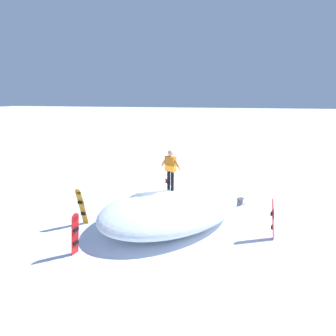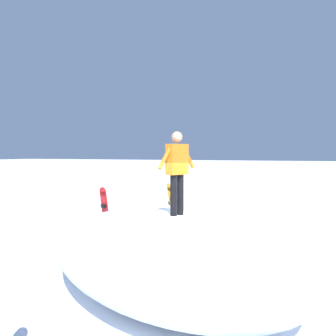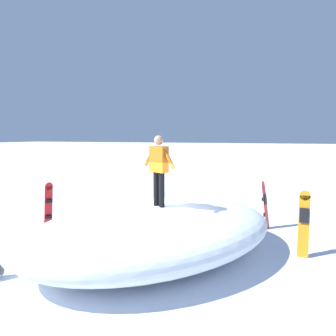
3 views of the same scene
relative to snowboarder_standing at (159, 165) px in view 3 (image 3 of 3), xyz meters
The scene contains 6 objects.
ground 2.45m from the snowboarder_standing, 138.17° to the right, with size 240.00×240.00×0.00m, color white.
snow_mound 1.74m from the snowboarder_standing, 43.41° to the left, with size 6.85×4.41×1.38m, color white.
snowboarder_standing is the anchor object (origin of this frame).
snowboard_primary_upright 4.57m from the snowboarder_standing, 37.07° to the right, with size 0.36×0.33×1.62m.
snowboard_secondary_upright 4.53m from the snowboarder_standing, 79.58° to the left, with size 0.33×0.31×1.65m.
snowboard_tertiary_upright 4.11m from the snowboarder_standing, 67.85° to the right, with size 0.40×0.30×1.71m.
Camera 3 is at (-6.11, -2.16, 3.14)m, focal length 29.58 mm.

